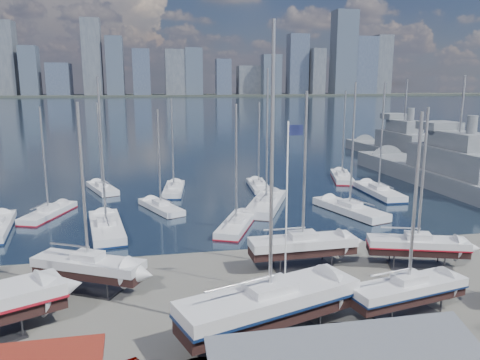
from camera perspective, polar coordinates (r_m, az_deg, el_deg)
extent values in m
plane|color=#605E59|center=(35.74, 3.76, -13.86)|extent=(1400.00, 1400.00, 0.00)
cube|color=#1A2B3D|center=(341.61, -9.68, 8.88)|extent=(1400.00, 600.00, 0.40)
cube|color=#2D332D|center=(601.38, -10.34, 10.10)|extent=(1400.00, 80.00, 2.20)
cube|color=#595E66|center=(622.28, -26.63, 13.10)|extent=(22.49, 24.47, 83.83)
cube|color=#3D4756|center=(608.50, -24.23, 12.05)|extent=(19.55, 21.83, 55.97)
cube|color=#475166|center=(608.52, -21.14, 11.39)|extent=(26.03, 30.49, 37.14)
cube|color=#595E66|center=(592.22, -17.58, 14.09)|extent=(21.60, 16.58, 87.63)
cube|color=#3D4756|center=(591.05, -14.97, 13.27)|extent=(19.42, 28.42, 67.60)
cube|color=#475166|center=(592.95, -11.92, 12.75)|extent=(20.24, 23.80, 54.09)
cube|color=#595E66|center=(590.64, -7.86, 12.89)|extent=(24.62, 19.72, 54.00)
cube|color=#3D4756|center=(590.56, -5.68, 13.03)|extent=(20.75, 17.93, 55.97)
cube|color=#475166|center=(593.33, -2.06, 12.45)|extent=(18.36, 16.25, 43.03)
cube|color=#595E66|center=(618.47, 1.05, 12.08)|extent=(28.49, 22.03, 35.69)
cube|color=#3D4756|center=(607.14, 3.82, 12.70)|extent=(23.34, 17.87, 49.11)
cube|color=#475166|center=(632.77, 7.03, 13.81)|extent=(25.35, 19.79, 75.95)
cube|color=#595E66|center=(633.90, 9.26, 12.92)|extent=(17.00, 27.45, 57.67)
cube|color=#3D4756|center=(648.50, 12.52, 14.91)|extent=(29.28, 24.05, 106.04)
cube|color=#475166|center=(669.46, 14.72, 13.34)|extent=(30.82, 28.37, 74.41)
cube|color=#595E66|center=(684.43, 16.97, 13.30)|extent=(21.74, 17.03, 77.48)
cube|color=#2D2D33|center=(38.10, -17.80, -12.61)|extent=(5.17, 4.12, 0.16)
cube|color=black|center=(37.53, -17.94, -10.57)|extent=(8.52, 5.82, 0.69)
cube|color=silver|center=(37.29, -18.00, -9.59)|extent=(8.69, 6.14, 0.69)
cube|color=silver|center=(37.08, -18.06, -8.74)|extent=(2.57, 2.28, 0.50)
cylinder|color=#B2B2B7|center=(35.59, -18.62, -0.34)|extent=(0.22, 0.22, 11.57)
cube|color=#2D2D33|center=(30.62, 3.61, -18.35)|extent=(7.02, 4.87, 0.16)
cube|color=black|center=(29.85, 3.65, -15.71)|extent=(11.94, 6.42, 0.93)
cube|color=silver|center=(29.44, 3.68, -14.10)|extent=(12.09, 6.88, 0.93)
cube|color=#0D1D41|center=(29.63, 3.66, -14.84)|extent=(12.22, 6.95, 0.19)
cube|color=silver|center=(29.13, 3.69, -12.83)|extent=(3.40, 2.80, 0.50)
cylinder|color=#B2B2B7|center=(26.89, 3.91, 2.13)|extent=(0.22, 0.22, 15.75)
cube|color=#2D2D33|center=(40.94, 7.56, -10.39)|extent=(5.02, 2.41, 0.16)
cube|color=black|center=(40.41, 7.62, -8.45)|extent=(9.08, 2.39, 0.72)
cube|color=silver|center=(40.17, 7.65, -7.48)|extent=(9.09, 2.77, 0.72)
cube|color=silver|center=(39.98, 7.67, -6.65)|extent=(2.30, 1.58, 0.50)
cylinder|color=#B2B2B7|center=(38.55, 7.90, 1.62)|extent=(0.22, 0.22, 12.19)
cube|color=#2D2D33|center=(34.64, 19.60, -15.28)|extent=(4.89, 2.98, 0.16)
cube|color=black|center=(34.02, 19.77, -13.09)|extent=(8.51, 3.63, 0.66)
cube|color=silver|center=(33.76, 19.85, -12.07)|extent=(8.58, 3.97, 0.66)
cube|color=#0D1D41|center=(33.88, 19.81, -12.54)|extent=(8.67, 4.01, 0.13)
cube|color=silver|center=(33.54, 19.92, -11.15)|extent=(2.31, 1.79, 0.50)
cylinder|color=#B2B2B7|center=(31.92, 20.57, -2.26)|extent=(0.22, 0.22, 11.18)
cube|color=#2D2D33|center=(43.44, 20.63, -9.75)|extent=(4.91, 3.33, 0.16)
cube|color=black|center=(42.95, 20.77, -7.95)|extent=(8.38, 4.33, 0.65)
cube|color=silver|center=(42.74, 20.83, -7.12)|extent=(8.49, 4.66, 0.65)
cube|color=maroon|center=(42.84, 20.80, -7.50)|extent=(8.57, 4.71, 0.13)
cube|color=silver|center=(42.57, 20.88, -6.38)|extent=(2.36, 1.93, 0.50)
cylinder|color=#B2B2B7|center=(41.31, 21.41, 0.60)|extent=(0.22, 0.22, 11.04)
cube|color=black|center=(59.89, -22.25, -4.35)|extent=(5.12, 9.09, 0.71)
cube|color=silver|center=(59.70, -22.30, -3.69)|extent=(5.47, 9.22, 0.71)
cube|color=maroon|center=(59.79, -22.27, -4.00)|extent=(5.53, 9.31, 0.14)
cube|color=silver|center=(59.55, -22.34, -3.13)|extent=(2.19, 2.61, 0.50)
cylinder|color=#B2B2B7|center=(58.44, -22.78, 2.35)|extent=(0.22, 0.22, 12.03)
cube|color=black|center=(71.17, -16.42, -1.50)|extent=(5.10, 9.05, 0.71)
cube|color=silver|center=(71.02, -16.46, -0.95)|extent=(5.45, 9.18, 0.71)
cube|color=silver|center=(70.89, -16.48, -0.47)|extent=(2.18, 2.60, 0.50)
cylinder|color=#B2B2B7|center=(69.96, -16.76, 4.13)|extent=(0.22, 0.22, 11.98)
cube|color=black|center=(51.65, -15.92, -6.49)|extent=(4.30, 11.41, 0.89)
cube|color=silver|center=(51.39, -15.97, -5.54)|extent=(4.76, 11.48, 0.89)
cube|color=#0D1D41|center=(51.51, -15.95, -5.98)|extent=(4.81, 11.59, 0.18)
cube|color=silver|center=(51.19, -16.02, -4.80)|extent=(2.27, 3.03, 0.50)
cylinder|color=#B2B2B7|center=(49.69, -16.48, 3.27)|extent=(0.22, 0.22, 15.03)
cube|color=black|center=(58.82, -9.60, -3.90)|extent=(5.31, 8.70, 0.69)
cube|color=silver|center=(58.64, -9.63, -3.25)|extent=(5.64, 8.84, 0.69)
cube|color=silver|center=(58.49, -9.65, -2.69)|extent=(2.18, 2.55, 0.50)
cylinder|color=#B2B2B7|center=(57.39, -9.83, 2.69)|extent=(0.22, 0.22, 11.61)
cube|color=black|center=(68.08, -8.05, -1.73)|extent=(3.38, 9.49, 0.74)
cube|color=silver|center=(67.91, -8.07, -1.12)|extent=(3.76, 9.54, 0.74)
cube|color=#0D1D41|center=(67.99, -8.06, -1.40)|extent=(3.80, 9.63, 0.15)
cube|color=silver|center=(67.78, -8.08, -0.61)|extent=(1.84, 2.50, 0.50)
cylinder|color=#B2B2B7|center=(66.77, -8.23, 4.44)|extent=(0.22, 0.22, 12.53)
cube|color=black|center=(50.93, -0.45, -6.21)|extent=(5.78, 9.35, 0.74)
cube|color=silver|center=(50.71, -0.45, -5.41)|extent=(6.14, 9.50, 0.74)
cube|color=maroon|center=(50.81, -0.45, -5.78)|extent=(6.20, 9.60, 0.15)
cube|color=silver|center=(50.53, -0.45, -4.74)|extent=(2.36, 2.75, 0.50)
cylinder|color=#B2B2B7|center=(49.18, -0.46, 1.97)|extent=(0.22, 0.22, 12.49)
cube|color=black|center=(59.21, 3.21, -3.75)|extent=(7.47, 12.03, 0.95)
cube|color=silver|center=(58.97, 3.22, -2.86)|extent=(7.92, 12.24, 0.95)
cube|color=silver|center=(58.79, 3.23, -2.17)|extent=(3.05, 3.54, 0.50)
cylinder|color=#B2B2B7|center=(57.43, 3.32, 5.40)|extent=(0.22, 0.22, 16.09)
cube|color=black|center=(69.65, 2.28, -1.31)|extent=(2.73, 9.01, 0.71)
cube|color=silver|center=(69.50, 2.29, -0.74)|extent=(3.10, 9.04, 0.71)
cube|color=#0D1D41|center=(69.57, 2.28, -1.00)|extent=(3.14, 9.13, 0.14)
cube|color=silver|center=(69.37, 2.29, -0.25)|extent=(1.64, 2.32, 0.50)
cylinder|color=#B2B2B7|center=(68.42, 2.33, 4.47)|extent=(0.22, 0.22, 12.00)
cube|color=black|center=(58.33, 13.18, -4.25)|extent=(5.62, 11.06, 0.86)
cube|color=silver|center=(58.10, 13.22, -3.43)|extent=(6.05, 11.19, 0.86)
cube|color=silver|center=(57.93, 13.25, -2.78)|extent=(2.52, 3.11, 0.50)
cylinder|color=#B2B2B7|center=(56.63, 13.58, 4.12)|extent=(0.22, 0.22, 14.55)
cube|color=black|center=(68.73, 16.48, -2.02)|extent=(2.67, 10.81, 0.86)
cube|color=silver|center=(68.54, 16.52, -1.32)|extent=(3.13, 10.81, 0.86)
cube|color=#0D1D41|center=(68.63, 16.50, -1.64)|extent=(3.16, 10.92, 0.17)
cube|color=silver|center=(68.40, 16.56, -0.76)|extent=(1.84, 2.71, 0.50)
cylinder|color=#B2B2B7|center=(67.30, 16.90, 5.10)|extent=(0.22, 0.22, 14.56)
cube|color=black|center=(78.06, 12.29, -0.18)|extent=(5.03, 10.13, 0.79)
cube|color=silver|center=(77.90, 12.31, 0.39)|extent=(5.43, 10.25, 0.79)
cube|color=maroon|center=(77.97, 12.30, 0.13)|extent=(5.48, 10.35, 0.16)
cube|color=silver|center=(77.78, 12.33, 0.85)|extent=(2.29, 2.83, 0.50)
cylinder|color=#B2B2B7|center=(76.87, 12.54, 5.56)|extent=(0.22, 0.22, 13.33)
cube|color=slate|center=(75.77, 24.70, -0.77)|extent=(9.01, 47.30, 4.24)
cube|color=slate|center=(75.09, 24.95, 2.15)|extent=(6.54, 16.66, 3.60)
cube|color=slate|center=(74.71, 25.15, 4.42)|extent=(4.81, 9.55, 2.40)
cube|color=slate|center=(78.30, 23.15, 6.12)|extent=(5.42, 4.87, 1.20)
cylinder|color=#B2B2B7|center=(74.34, 25.49, 8.39)|extent=(0.30, 0.30, 8.00)
cube|color=slate|center=(101.57, 19.13, 2.53)|extent=(7.61, 39.87, 3.57)
cube|color=slate|center=(101.10, 19.26, 4.54)|extent=(5.52, 14.05, 3.60)
cube|color=slate|center=(100.81, 19.38, 6.23)|extent=(4.06, 8.05, 2.40)
cube|color=slate|center=(104.06, 18.28, 7.39)|extent=(4.57, 4.11, 1.20)
cylinder|color=#B2B2B7|center=(100.51, 19.58, 9.18)|extent=(0.30, 0.30, 8.00)
imported|color=gray|center=(28.10, 13.83, -20.13)|extent=(2.74, 5.28, 1.46)
cylinder|color=white|center=(34.17, 5.68, -3.62)|extent=(0.12, 0.12, 12.82)
cube|color=#161B44|center=(33.29, 6.77, 6.06)|extent=(1.07, 0.05, 0.75)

